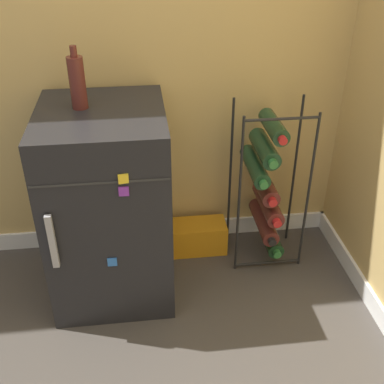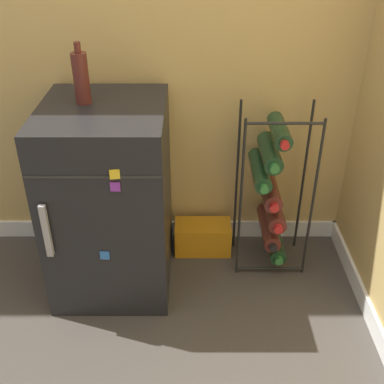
% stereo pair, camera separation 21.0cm
% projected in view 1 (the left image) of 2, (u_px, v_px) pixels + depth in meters
% --- Properties ---
extents(ground_plane, '(14.00, 14.00, 0.00)m').
position_uv_depth(ground_plane, '(156.00, 317.00, 2.04)').
color(ground_plane, '#423D38').
extents(mini_fridge, '(0.49, 0.57, 0.83)m').
position_uv_depth(mini_fridge, '(109.00, 204.00, 2.02)').
color(mini_fridge, black).
rests_on(mini_fridge, ground_plane).
extents(wine_rack, '(0.32, 0.32, 0.78)m').
position_uv_depth(wine_rack, '(265.00, 187.00, 2.20)').
color(wine_rack, black).
rests_on(wine_rack, ground_plane).
extents(soda_box, '(0.28, 0.14, 0.15)m').
position_uv_depth(soda_box, '(198.00, 236.00, 2.39)').
color(soda_box, orange).
rests_on(soda_box, ground_plane).
extents(fridge_top_bottle, '(0.06, 0.06, 0.24)m').
position_uv_depth(fridge_top_bottle, '(77.00, 82.00, 1.78)').
color(fridge_top_bottle, '#56231E').
rests_on(fridge_top_bottle, mini_fridge).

